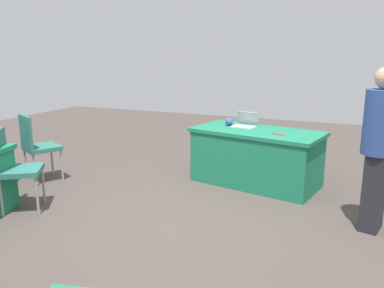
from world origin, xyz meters
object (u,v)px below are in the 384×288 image
scissors_red (278,134)px  chair_aisle (14,165)px  chair_by_pillar (37,143)px  person_attendee_browsing (379,142)px  laptop_silver (245,124)px  table_foreground (256,157)px  yarn_ball (229,122)px

scissors_red → chair_aisle: bearing=-129.4°
chair_by_pillar → person_attendee_browsing: size_ratio=0.57×
chair_by_pillar → scissors_red: 3.31m
chair_by_pillar → scissors_red: size_ratio=5.29×
chair_by_pillar → laptop_silver: (-2.63, -1.27, 0.25)m
person_attendee_browsing → scissors_red: (1.13, -0.76, -0.16)m
chair_by_pillar → laptop_silver: 2.93m
table_foreground → chair_by_pillar: bearing=21.3°
chair_by_pillar → person_attendee_browsing: 4.33m
table_foreground → person_attendee_browsing: (-1.46, 0.94, 0.54)m
table_foreground → chair_by_pillar: (2.85, 1.11, 0.16)m
chair_by_pillar → scissors_red: chair_by_pillar is taller
laptop_silver → scissors_red: size_ratio=1.97×
chair_by_pillar → chair_aisle: bearing=-32.0°
yarn_ball → scissors_red: (-0.77, 0.35, -0.05)m
table_foreground → yarn_ball: size_ratio=16.09×
yarn_ball → chair_by_pillar: bearing=28.1°
person_attendee_browsing → laptop_silver: 2.01m
chair_aisle → laptop_silver: laptop_silver is taller
table_foreground → chair_by_pillar: chair_by_pillar is taller
table_foreground → person_attendee_browsing: bearing=147.2°
chair_aisle → scissors_red: 3.21m
chair_aisle → laptop_silver: 3.02m
laptop_silver → chair_aisle: bearing=54.3°
chair_by_pillar → yarn_ball: chair_by_pillar is taller
laptop_silver → yarn_ball: size_ratio=3.09×
table_foreground → yarn_ball: bearing=-20.0°
chair_by_pillar → scissors_red: bearing=42.9°
laptop_silver → scissors_red: bearing=155.6°
chair_aisle → yarn_ball: 2.87m
yarn_ball → laptop_silver: bearing=179.2°
person_attendee_browsing → laptop_silver: person_attendee_browsing is taller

